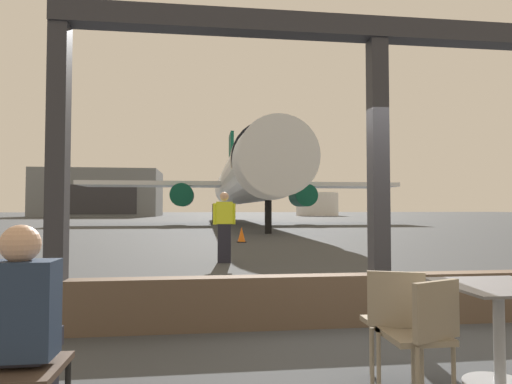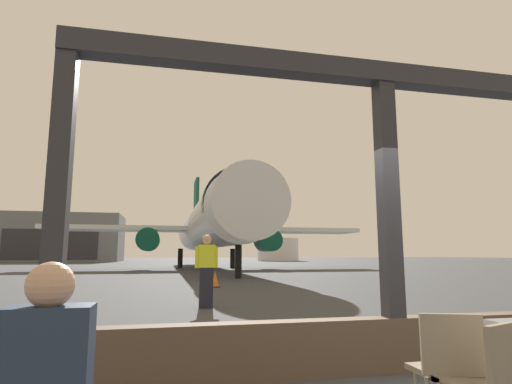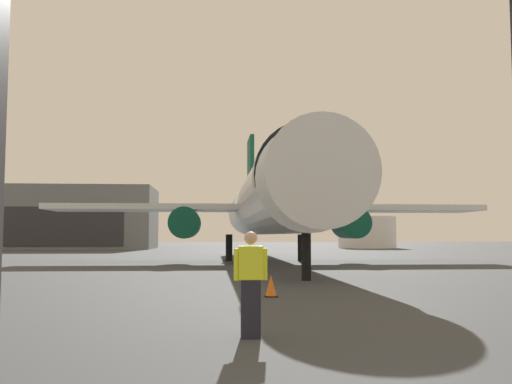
{
  "view_description": "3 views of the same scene",
  "coord_description": "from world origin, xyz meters",
  "px_view_note": "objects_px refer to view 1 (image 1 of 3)",
  "views": [
    {
      "loc": [
        -2.02,
        -4.76,
        1.33
      ],
      "look_at": [
        0.36,
        14.69,
        2.09
      ],
      "focal_mm": 29.98,
      "sensor_mm": 36.0,
      "label": 1
    },
    {
      "loc": [
        -2.54,
        -4.32,
        1.28
      ],
      "look_at": [
        2.01,
        16.17,
        4.43
      ],
      "focal_mm": 28.96,
      "sensor_mm": 36.0,
      "label": 2
    },
    {
      "loc": [
        -2.16,
        -3.59,
        1.67
      ],
      "look_at": [
        -0.5,
        17.89,
        3.33
      ],
      "focal_mm": 39.89,
      "sensor_mm": 36.0,
      "label": 3
    }
  ],
  "objects_px": {
    "traffic_cone": "(242,235)",
    "lounge_bench": "(18,377)",
    "ground_crew_worker": "(224,226)",
    "distant_hangar": "(101,193)",
    "seated_passenger": "(23,322)",
    "dining_table": "(499,328)",
    "cafe_chair_window_right": "(424,329)",
    "airplane": "(243,181)",
    "fuel_storage_tank": "(317,204)",
    "cafe_chair_aisle_left": "(395,317)"
  },
  "relations": [
    {
      "from": "seated_passenger",
      "to": "ground_crew_worker",
      "type": "height_order",
      "value": "ground_crew_worker"
    },
    {
      "from": "seated_passenger",
      "to": "fuel_storage_tank",
      "type": "height_order",
      "value": "fuel_storage_tank"
    },
    {
      "from": "seated_passenger",
      "to": "ground_crew_worker",
      "type": "distance_m",
      "value": 8.05
    },
    {
      "from": "distant_hangar",
      "to": "seated_passenger",
      "type": "bearing_deg",
      "value": -77.27
    },
    {
      "from": "ground_crew_worker",
      "to": "distant_hangar",
      "type": "distance_m",
      "value": 68.98
    },
    {
      "from": "cafe_chair_window_right",
      "to": "fuel_storage_tank",
      "type": "distance_m",
      "value": 77.52
    },
    {
      "from": "airplane",
      "to": "dining_table",
      "type": "bearing_deg",
      "value": -92.03
    },
    {
      "from": "ground_crew_worker",
      "to": "cafe_chair_aisle_left",
      "type": "bearing_deg",
      "value": -83.09
    },
    {
      "from": "cafe_chair_aisle_left",
      "to": "fuel_storage_tank",
      "type": "distance_m",
      "value": 77.23
    },
    {
      "from": "dining_table",
      "to": "lounge_bench",
      "type": "bearing_deg",
      "value": -173.45
    },
    {
      "from": "ground_crew_worker",
      "to": "traffic_cone",
      "type": "height_order",
      "value": "ground_crew_worker"
    },
    {
      "from": "lounge_bench",
      "to": "ground_crew_worker",
      "type": "xyz_separation_m",
      "value": [
        1.54,
        7.97,
        0.52
      ]
    },
    {
      "from": "airplane",
      "to": "cafe_chair_aisle_left",
      "type": "bearing_deg",
      "value": -93.33
    },
    {
      "from": "ground_crew_worker",
      "to": "cafe_chair_window_right",
      "type": "bearing_deg",
      "value": -82.96
    },
    {
      "from": "ground_crew_worker",
      "to": "airplane",
      "type": "bearing_deg",
      "value": 83.75
    },
    {
      "from": "traffic_cone",
      "to": "lounge_bench",
      "type": "bearing_deg",
      "value": -100.06
    },
    {
      "from": "dining_table",
      "to": "lounge_bench",
      "type": "xyz_separation_m",
      "value": [
        -3.22,
        -0.37,
        -0.06
      ]
    },
    {
      "from": "airplane",
      "to": "fuel_storage_tank",
      "type": "relative_size",
      "value": 4.7
    },
    {
      "from": "ground_crew_worker",
      "to": "traffic_cone",
      "type": "xyz_separation_m",
      "value": [
        0.98,
        6.24,
        -0.62
      ]
    },
    {
      "from": "distant_hangar",
      "to": "fuel_storage_tank",
      "type": "relative_size",
      "value": 2.57
    },
    {
      "from": "seated_passenger",
      "to": "airplane",
      "type": "height_order",
      "value": "airplane"
    },
    {
      "from": "dining_table",
      "to": "distant_hangar",
      "type": "height_order",
      "value": "distant_hangar"
    },
    {
      "from": "ground_crew_worker",
      "to": "lounge_bench",
      "type": "bearing_deg",
      "value": -100.95
    },
    {
      "from": "cafe_chair_window_right",
      "to": "cafe_chair_aisle_left",
      "type": "height_order",
      "value": "cafe_chair_aisle_left"
    },
    {
      "from": "seated_passenger",
      "to": "distant_hangar",
      "type": "relative_size",
      "value": 0.06
    },
    {
      "from": "dining_table",
      "to": "cafe_chair_window_right",
      "type": "height_order",
      "value": "cafe_chair_window_right"
    },
    {
      "from": "cafe_chair_aisle_left",
      "to": "seated_passenger",
      "type": "distance_m",
      "value": 2.49
    },
    {
      "from": "dining_table",
      "to": "cafe_chair_window_right",
      "type": "xyz_separation_m",
      "value": [
        -0.71,
        -0.23,
        0.08
      ]
    },
    {
      "from": "cafe_chair_aisle_left",
      "to": "airplane",
      "type": "distance_m",
      "value": 34.03
    },
    {
      "from": "dining_table",
      "to": "airplane",
      "type": "height_order",
      "value": "airplane"
    },
    {
      "from": "dining_table",
      "to": "ground_crew_worker",
      "type": "height_order",
      "value": "ground_crew_worker"
    },
    {
      "from": "cafe_chair_window_right",
      "to": "seated_passenger",
      "type": "height_order",
      "value": "seated_passenger"
    },
    {
      "from": "cafe_chair_aisle_left",
      "to": "airplane",
      "type": "bearing_deg",
      "value": 86.67
    },
    {
      "from": "ground_crew_worker",
      "to": "distant_hangar",
      "type": "bearing_deg",
      "value": 105.44
    },
    {
      "from": "fuel_storage_tank",
      "to": "traffic_cone",
      "type": "bearing_deg",
      "value": -107.79
    },
    {
      "from": "dining_table",
      "to": "fuel_storage_tank",
      "type": "relative_size",
      "value": 0.1
    },
    {
      "from": "lounge_bench",
      "to": "seated_passenger",
      "type": "bearing_deg",
      "value": 95.87
    },
    {
      "from": "lounge_bench",
      "to": "airplane",
      "type": "relative_size",
      "value": 0.01
    },
    {
      "from": "fuel_storage_tank",
      "to": "ground_crew_worker",
      "type": "bearing_deg",
      "value": -106.99
    },
    {
      "from": "seated_passenger",
      "to": "ground_crew_worker",
      "type": "bearing_deg",
      "value": 78.9
    },
    {
      "from": "cafe_chair_window_right",
      "to": "distant_hangar",
      "type": "distance_m",
      "value": 76.8
    },
    {
      "from": "airplane",
      "to": "fuel_storage_tank",
      "type": "distance_m",
      "value": 44.53
    },
    {
      "from": "airplane",
      "to": "traffic_cone",
      "type": "bearing_deg",
      "value": -95.41
    },
    {
      "from": "cafe_chair_window_right",
      "to": "airplane",
      "type": "bearing_deg",
      "value": 86.79
    },
    {
      "from": "dining_table",
      "to": "cafe_chair_aisle_left",
      "type": "height_order",
      "value": "cafe_chair_aisle_left"
    },
    {
      "from": "cafe_chair_aisle_left",
      "to": "distant_hangar",
      "type": "height_order",
      "value": "distant_hangar"
    },
    {
      "from": "dining_table",
      "to": "distant_hangar",
      "type": "xyz_separation_m",
      "value": [
        -20.03,
        74.03,
        3.52
      ]
    },
    {
      "from": "seated_passenger",
      "to": "fuel_storage_tank",
      "type": "bearing_deg",
      "value": 73.61
    },
    {
      "from": "ground_crew_worker",
      "to": "seated_passenger",
      "type": "bearing_deg",
      "value": -101.1
    },
    {
      "from": "distant_hangar",
      "to": "fuel_storage_tank",
      "type": "distance_m",
      "value": 38.92
    }
  ]
}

